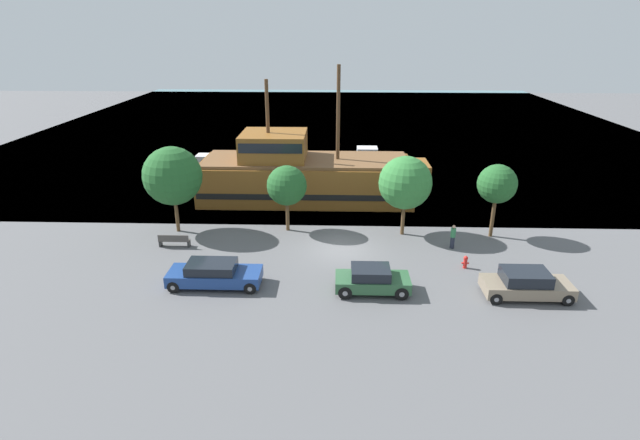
{
  "coord_description": "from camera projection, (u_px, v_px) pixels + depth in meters",
  "views": [
    {
      "loc": [
        -0.37,
        -28.53,
        13.1
      ],
      "look_at": [
        -1.37,
        2.0,
        1.2
      ],
      "focal_mm": 28.0,
      "sensor_mm": 36.0,
      "label": 1
    }
  ],
  "objects": [
    {
      "name": "parked_car_curb_mid",
      "position": [
        372.0,
        280.0,
        26.11
      ],
      "size": [
        3.89,
        1.84,
        1.4
      ],
      "color": "#2D5B38",
      "rests_on": "ground_plane"
    },
    {
      "name": "pirate_ship",
      "position": [
        304.0,
        175.0,
        39.84
      ],
      "size": [
        18.0,
        5.91,
        10.48
      ],
      "color": "brown",
      "rests_on": "water_surface"
    },
    {
      "name": "tree_row_east",
      "position": [
        173.0,
        176.0,
        32.75
      ],
      "size": [
        3.87,
        3.87,
        5.85
      ],
      "color": "brown",
      "rests_on": "ground_plane"
    },
    {
      "name": "parked_car_curb_front",
      "position": [
        214.0,
        274.0,
        26.75
      ],
      "size": [
        4.96,
        1.92,
        1.37
      ],
      "color": "navy",
      "rests_on": "ground_plane"
    },
    {
      "name": "bench_promenade_east",
      "position": [
        174.0,
        240.0,
        31.54
      ],
      "size": [
        1.94,
        0.45,
        0.85
      ],
      "color": "#4C4742",
      "rests_on": "ground_plane"
    },
    {
      "name": "fire_hydrant",
      "position": [
        465.0,
        262.0,
        28.79
      ],
      "size": [
        0.42,
        0.25,
        0.76
      ],
      "color": "red",
      "rests_on": "ground_plane"
    },
    {
      "name": "tree_row_mideast",
      "position": [
        287.0,
        186.0,
        33.18
      ],
      "size": [
        2.68,
        2.68,
        4.54
      ],
      "color": "brown",
      "rests_on": "ground_plane"
    },
    {
      "name": "ground_plane",
      "position": [
        341.0,
        250.0,
        31.31
      ],
      "size": [
        160.0,
        160.0,
        0.0
      ],
      "primitive_type": "plane",
      "color": "#5B5B5E"
    },
    {
      "name": "parked_car_curb_rear",
      "position": [
        526.0,
        284.0,
        25.65
      ],
      "size": [
        4.43,
        1.95,
        1.45
      ],
      "color": "#7F705B",
      "rests_on": "ground_plane"
    },
    {
      "name": "tree_row_west",
      "position": [
        497.0,
        184.0,
        32.02
      ],
      "size": [
        2.52,
        2.52,
        4.91
      ],
      "color": "brown",
      "rests_on": "ground_plane"
    },
    {
      "name": "moored_boat_dockside",
      "position": [
        370.0,
        158.0,
        50.23
      ],
      "size": [
        5.07,
        2.22,
        1.77
      ],
      "color": "navy",
      "rests_on": "water_surface"
    },
    {
      "name": "tree_row_midwest",
      "position": [
        405.0,
        183.0,
        32.36
      ],
      "size": [
        3.48,
        3.48,
        5.35
      ],
      "color": "brown",
      "rests_on": "ground_plane"
    },
    {
      "name": "water_surface",
      "position": [
        339.0,
        123.0,
        72.29
      ],
      "size": [
        80.0,
        80.0,
        0.0
      ],
      "primitive_type": "plane",
      "color": "slate",
      "rests_on": "ground"
    },
    {
      "name": "pedestrian_walking_near",
      "position": [
        453.0,
        237.0,
        31.27
      ],
      "size": [
        0.32,
        0.32,
        1.55
      ],
      "color": "#232838",
      "rests_on": "ground_plane"
    },
    {
      "name": "moored_boat_outer",
      "position": [
        217.0,
        166.0,
        47.61
      ],
      "size": [
        7.28,
        2.04,
        1.72
      ],
      "color": "#2D333D",
      "rests_on": "water_surface"
    }
  ]
}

